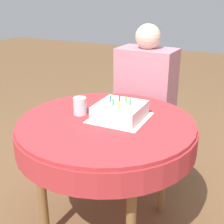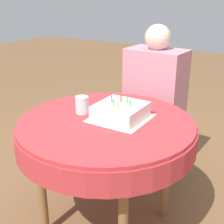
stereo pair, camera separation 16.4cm
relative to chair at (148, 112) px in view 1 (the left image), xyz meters
The scene contains 7 objects.
ground_plane 0.90m from the chair, 88.78° to the right, with size 12.00×12.00×0.00m, color brown.
dining_table 0.77m from the chair, 88.78° to the right, with size 0.99×0.99×0.70m.
chair is the anchor object (origin of this frame).
person 0.22m from the chair, 93.49° to the right, with size 0.43×0.36×1.15m.
napkin 0.73m from the chair, 84.48° to the right, with size 0.30×0.30×0.00m.
birthday_cake 0.74m from the chair, 84.48° to the right, with size 0.25×0.25×0.12m.
drinking_glass 0.80m from the chair, 102.35° to the right, with size 0.08×0.08×0.10m.
Camera 1 is at (0.71, -1.39, 1.38)m, focal length 50.00 mm.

